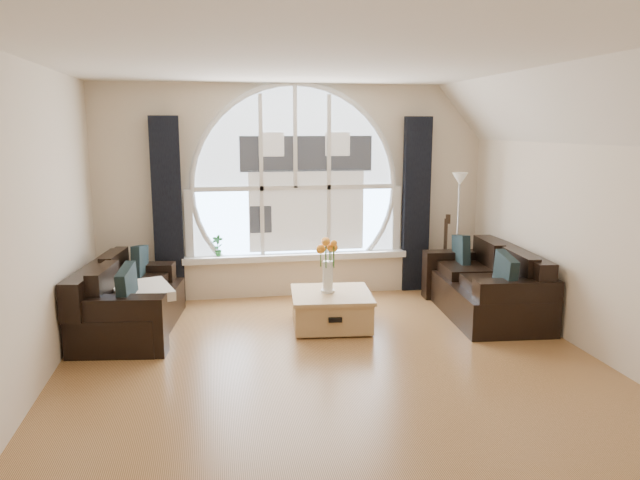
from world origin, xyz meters
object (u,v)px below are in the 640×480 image
Objects in this scene: vase_flowers at (328,257)px; sofa_left at (130,295)px; floor_lamp at (457,235)px; potted_plant at (218,246)px; sofa_right at (484,282)px; guitar at (443,253)px; coffee_chest at (331,308)px.

sofa_left is at bearing 174.68° from vase_flowers.
potted_plant is (-3.03, 0.42, -0.11)m from floor_lamp.
vase_flowers is (-1.86, -0.06, 0.37)m from sofa_right.
guitar is 2.94m from potted_plant.
guitar reaches higher than potted_plant.
guitar reaches higher than sofa_left.
vase_flowers reaches higher than sofa_right.
vase_flowers is at bearing -48.32° from potted_plant.
sofa_left is at bearing -130.07° from potted_plant.
coffee_chest is 2.08m from guitar.
potted_plant is at bearing 131.68° from vase_flowers.
coffee_chest is 2.13m from floor_lamp.
vase_flowers is 2.56× the size of potted_plant.
vase_flowers reaches higher than coffee_chest.
sofa_right reaches higher than sofa_left.
sofa_left is 2.41× the size of vase_flowers.
vase_flowers is at bearing -126.65° from guitar.
vase_flowers is 0.66× the size of guitar.
sofa_left is 0.96× the size of sofa_right.
coffee_chest is (2.14, -0.23, -0.19)m from sofa_left.
floor_lamp reaches higher than sofa_right.
floor_lamp is at bearing 25.67° from vase_flowers.
floor_lamp is (1.86, 0.90, 0.03)m from vase_flowers.
guitar reaches higher than coffee_chest.
guitar is at bearing 38.23° from coffee_chest.
sofa_right reaches higher than coffee_chest.
floor_lamp reaches higher than coffee_chest.
guitar is at bearing 20.48° from sofa_left.
floor_lamp is 0.35m from guitar.
vase_flowers reaches higher than sofa_left.
guitar is at bearing -4.47° from potted_plant.
sofa_left is at bearing -177.31° from sofa_right.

